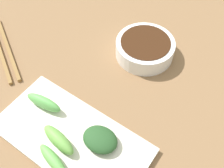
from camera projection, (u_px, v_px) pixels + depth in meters
name	position (u px, v px, depth m)	size (l,w,h in m)	color
tabletop	(102.00, 100.00, 0.59)	(2.10, 2.10, 0.02)	brown
sauce_bowl	(145.00, 48.00, 0.64)	(0.14, 0.14, 0.04)	white
serving_plate	(71.00, 138.00, 0.52)	(0.15, 0.30, 0.01)	silver
broccoli_stalk_0	(44.00, 103.00, 0.55)	(0.02, 0.08, 0.03)	#60B056
broccoli_stalk_1	(60.00, 141.00, 0.50)	(0.03, 0.08, 0.03)	#69A848
broccoli_leafy_2	(100.00, 139.00, 0.50)	(0.05, 0.07, 0.03)	#274F27
broccoli_stalk_3	(53.00, 160.00, 0.48)	(0.02, 0.08, 0.02)	#66B052
chopsticks	(4.00, 49.00, 0.67)	(0.14, 0.21, 0.01)	olive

